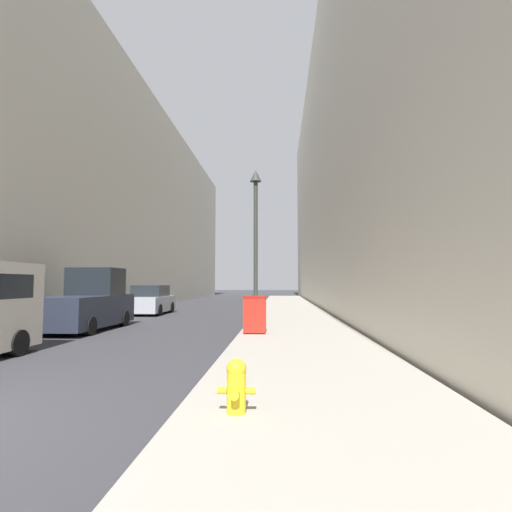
# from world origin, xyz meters

# --- Properties ---
(sidewalk_right) EXTENTS (3.95, 60.00, 0.15)m
(sidewalk_right) POSITION_xyz_m (5.68, 18.00, 0.08)
(sidewalk_right) COLOR #9E998E
(sidewalk_right) RESTS_ON ground
(building_left_glass) EXTENTS (12.00, 60.00, 16.57)m
(building_left_glass) POSITION_xyz_m (-10.80, 26.00, 8.29)
(building_left_glass) COLOR beige
(building_left_glass) RESTS_ON ground
(building_right_stone) EXTENTS (12.00, 60.00, 21.37)m
(building_right_stone) POSITION_xyz_m (13.75, 26.00, 10.68)
(building_right_stone) COLOR beige
(building_right_stone) RESTS_ON ground
(fire_hydrant) EXTENTS (0.48, 0.37, 0.67)m
(fire_hydrant) POSITION_xyz_m (4.49, 0.94, 0.50)
(fire_hydrant) COLOR yellow
(fire_hydrant) RESTS_ON sidewalk_right
(trash_bin) EXTENTS (0.74, 0.59, 1.21)m
(trash_bin) POSITION_xyz_m (4.22, 8.90, 0.77)
(trash_bin) COLOR red
(trash_bin) RESTS_ON sidewalk_right
(lamppost) EXTENTS (0.47, 0.47, 6.20)m
(lamppost) POSITION_xyz_m (4.08, 11.74, 3.89)
(lamppost) COLOR #2D332D
(lamppost) RESTS_ON sidewalk_right
(pickup_truck) EXTENTS (2.08, 4.84, 2.38)m
(pickup_truck) POSITION_xyz_m (-2.33, 10.83, 0.96)
(pickup_truck) COLOR #232838
(pickup_truck) RESTS_ON ground
(parked_sedan_near) EXTENTS (1.95, 4.05, 1.66)m
(parked_sedan_near) POSITION_xyz_m (-2.40, 18.51, 0.76)
(parked_sedan_near) COLOR #A3A8B2
(parked_sedan_near) RESTS_ON ground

